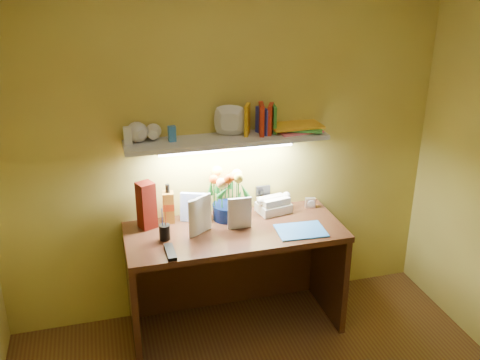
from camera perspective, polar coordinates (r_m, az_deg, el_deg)
name	(u,v)px	position (r m, az deg, el deg)	size (l,w,h in m)	color
desk	(235,279)	(3.64, -0.54, -10.52)	(1.40, 0.60, 0.75)	#371C0F
flower_bouquet	(227,194)	(3.53, -1.35, -1.48)	(0.22, 0.22, 0.36)	#061136
telephone	(274,203)	(3.67, 3.60, -2.49)	(0.21, 0.16, 0.13)	white
desk_clock	(310,203)	(3.77, 7.50, -2.41)	(0.07, 0.03, 0.07)	silver
whisky_bottle	(168,203)	(3.52, -7.65, -2.47)	(0.07, 0.07, 0.27)	#A36A20
whisky_box	(146,205)	(3.47, -9.95, -2.67)	(0.10, 0.10, 0.31)	#540F07
pen_cup	(164,227)	(3.33, -8.07, -5.01)	(0.07, 0.07, 0.17)	black
art_card	(195,207)	(3.54, -4.83, -2.92)	(0.19, 0.04, 0.19)	white
tv_remote	(170,252)	(3.21, -7.44, -7.62)	(0.05, 0.19, 0.02)	black
blue_folder	(301,231)	(3.45, 6.51, -5.39)	(0.31, 0.23, 0.01)	#327AD0
desk_book_a	(189,220)	(3.30, -5.46, -4.30)	(0.19, 0.02, 0.25)	white
desk_book_b	(228,214)	(3.41, -1.31, -3.68)	(0.16, 0.02, 0.21)	silver
wall_shelf	(230,134)	(3.40, -1.02, 4.92)	(1.32, 0.31, 0.23)	silver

